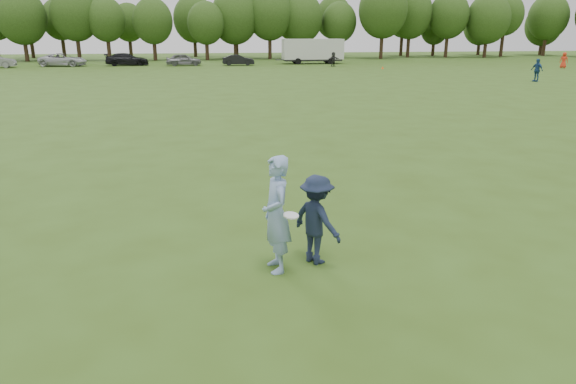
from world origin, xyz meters
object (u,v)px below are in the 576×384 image
Objects in this scene: player_far_c at (564,60)px; cargo_trailer at (313,50)px; car_f at (238,60)px; field_cone at (383,68)px; player_far_d at (333,59)px; car_d at (127,59)px; player_far_b at (537,70)px; defender at (317,220)px; car_c at (63,60)px; thrower at (276,214)px; car_e at (184,60)px.

cargo_trailer reaches higher than player_far_c.
cargo_trailer is (10.05, 2.05, 1.11)m from car_f.
player_far_c is at bearing -5.86° from field_cone.
field_cone is (4.57, -5.15, -0.72)m from player_far_d.
car_d is at bearing 84.39° from car_f.
player_far_b reaches higher than field_cone.
defender is at bearing -54.87° from player_far_b.
player_far_d is at bearing -107.30° from car_f.
car_c is (-19.04, 60.44, -0.06)m from defender.
cargo_trailer is at bearing -76.70° from car_f.
car_f is at bearing -102.90° from car_d.
defender is 0.91× the size of player_far_c.
player_far_d is 0.43× the size of car_f.
car_c is 21.61m from car_f.
car_f is (-11.43, 3.95, -0.20)m from player_far_d.
defender is at bearing -101.67° from cargo_trailer.
car_d is at bearing -142.63° from player_far_b.
player_far_c reaches higher than field_cone.
defender is at bearing -138.61° from player_far_d.
cargo_trailer is (-5.95, 11.15, 1.63)m from field_cone.
car_c is at bearing -16.02° from defender.
car_c is at bearing -179.35° from cargo_trailer.
car_f is at bearing 126.60° from player_far_d.
car_f is at bearing 169.61° from thrower.
field_cone is 12.74m from cargo_trailer.
defender is 56.54m from player_far_d.
player_far_b is 18.87m from field_cone.
player_far_c is 1.06× the size of player_far_d.
player_far_c is 0.33× the size of car_c.
player_far_d is 5.78× the size of field_cone.
player_far_d is 6.92m from field_cone.
car_f is at bearing -168.46° from cargo_trailer.
car_e reaches higher than car_f.
field_cone is (37.54, -10.80, -0.63)m from car_c.
car_c is 31.62m from cargo_trailer.
cargo_trailer reaches higher than player_far_b.
player_far_c is 30.39m from cargo_trailer.
thrower is 0.52× the size of car_f.
car_e is at bearing 87.16° from car_f.
cargo_trailer is at bearing 14.64° from player_far_c.
defender reaches higher than car_d.
player_far_b is (27.02, 32.66, -0.09)m from thrower.
thrower is 62.44m from cargo_trailer.
car_f is at bearing 23.87° from player_far_c.
player_far_b reaches higher than player_far_d.
thrower is 59.04m from car_f.
car_c reaches higher than car_f.
defender is 0.30× the size of car_c.
cargo_trailer reaches higher than car_f.
player_far_c is at bearing -95.40° from car_c.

